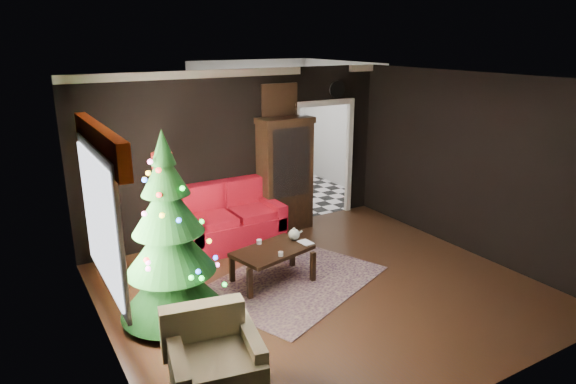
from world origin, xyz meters
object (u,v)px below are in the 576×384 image
christmas_tree (169,239)px  armchair (216,360)px  loveseat (231,216)px  floor_lamp (166,215)px  teapot (294,234)px  kitchen_table (277,183)px  coffee_table (272,265)px  wall_clock (337,89)px  curio_cabinet (285,177)px

christmas_tree → armchair: bearing=-94.7°
loveseat → floor_lamp: bearing=-163.4°
teapot → kitchen_table: (1.43, 3.03, -0.21)m
coffee_table → wall_clock: wall_clock is taller
floor_lamp → kitchen_table: (2.97, 2.00, -0.45)m
armchair → teapot: (2.06, 2.01, 0.12)m
christmas_tree → teapot: (1.93, 0.38, -0.47)m
christmas_tree → wall_clock: size_ratio=7.53×
loveseat → christmas_tree: (-1.56, -1.76, 0.55)m
teapot → armchair: bearing=-135.8°
christmas_tree → kitchen_table: 4.83m
teapot → wall_clock: bearing=41.9°
floor_lamp → armchair: (-0.53, -3.04, -0.37)m
curio_cabinet → wall_clock: 1.88m
coffee_table → curio_cabinet: bearing=54.9°
curio_cabinet → loveseat: bearing=-169.2°
coffee_table → teapot: size_ratio=5.70×
loveseat → teapot: size_ratio=9.06×
wall_clock → curio_cabinet: bearing=-171.5°
coffee_table → kitchen_table: (1.86, 3.15, 0.12)m
curio_cabinet → kitchen_table: bearing=65.6°
kitchen_table → curio_cabinet: bearing=-114.4°
curio_cabinet → floor_lamp: bearing=-166.2°
coffee_table → teapot: 0.55m
coffee_table → kitchen_table: 3.67m
armchair → coffee_table: 2.50m
teapot → wall_clock: wall_clock is taller
teapot → wall_clock: (1.98, 1.78, 1.80)m
loveseat → teapot: 1.43m
armchair → teapot: armchair is taller
christmas_tree → teapot: 2.02m
floor_lamp → loveseat: bearing=16.6°
loveseat → armchair: loveseat is taller
coffee_table → kitchen_table: bearing=59.4°
armchair → teapot: size_ratio=4.57×
wall_clock → coffee_table: bearing=-141.7°
kitchen_table → christmas_tree: bearing=-134.6°
floor_lamp → armchair: size_ratio=2.15×
curio_cabinet → teapot: size_ratio=10.13×
loveseat → floor_lamp: floor_lamp is taller
floor_lamp → armchair: bearing=-99.9°
curio_cabinet → armchair: 4.62m
curio_cabinet → coffee_table: bearing=-125.1°
curio_cabinet → christmas_tree: bearing=-143.9°
curio_cabinet → wall_clock: size_ratio=5.94×
loveseat → kitchen_table: (1.80, 1.65, -0.12)m
kitchen_table → loveseat: bearing=-137.5°
loveseat → curio_cabinet: curio_cabinet is taller
loveseat → coffee_table: loveseat is taller
teapot → kitchen_table: bearing=64.6°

